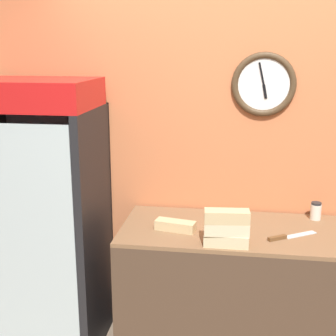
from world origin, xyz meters
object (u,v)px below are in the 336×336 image
(sandwich_stack_bottom, at_px, (226,240))
(condiment_jar, at_px, (316,211))
(sandwich_stack_middle, at_px, (227,228))
(chefs_knife, at_px, (286,237))
(sandwich_stack_top, at_px, (227,216))
(beverage_cooler, at_px, (44,202))
(sandwich_flat_left, at_px, (175,226))

(sandwich_stack_bottom, height_order, condiment_jar, condiment_jar)
(sandwich_stack_middle, xyz_separation_m, chefs_knife, (0.35, 0.17, -0.10))
(sandwich_stack_bottom, xyz_separation_m, sandwich_stack_top, (-0.00, 0.00, 0.14))
(beverage_cooler, relative_size, sandwich_stack_middle, 6.99)
(sandwich_flat_left, xyz_separation_m, condiment_jar, (0.90, 0.33, 0.03))
(sandwich_stack_middle, relative_size, condiment_jar, 2.25)
(chefs_knife, bearing_deg, beverage_cooler, 174.15)
(beverage_cooler, bearing_deg, sandwich_stack_top, -14.87)
(sandwich_stack_middle, relative_size, sandwich_stack_top, 1.00)
(sandwich_stack_top, relative_size, condiment_jar, 2.26)
(beverage_cooler, relative_size, sandwich_flat_left, 6.98)
(sandwich_flat_left, height_order, chefs_knife, sandwich_flat_left)
(sandwich_stack_bottom, distance_m, sandwich_stack_top, 0.14)
(condiment_jar, bearing_deg, beverage_cooler, -173.97)
(sandwich_stack_middle, height_order, chefs_knife, sandwich_stack_middle)
(sandwich_flat_left, bearing_deg, sandwich_stack_bottom, -30.38)
(sandwich_flat_left, bearing_deg, condiment_jar, 20.35)
(beverage_cooler, bearing_deg, sandwich_flat_left, -8.72)
(sandwich_stack_top, distance_m, condiment_jar, 0.78)
(chefs_knife, bearing_deg, sandwich_stack_top, -154.69)
(sandwich_stack_top, relative_size, chefs_knife, 0.86)
(beverage_cooler, height_order, condiment_jar, beverage_cooler)
(sandwich_flat_left, relative_size, condiment_jar, 2.25)
(chefs_knife, bearing_deg, condiment_jar, 57.69)
(beverage_cooler, xyz_separation_m, condiment_jar, (1.81, 0.19, -0.03))
(sandwich_stack_bottom, height_order, sandwich_stack_top, sandwich_stack_top)
(beverage_cooler, xyz_separation_m, sandwich_flat_left, (0.92, -0.14, -0.06))
(sandwich_flat_left, relative_size, chefs_knife, 0.85)
(beverage_cooler, height_order, chefs_knife, beverage_cooler)
(beverage_cooler, distance_m, chefs_knife, 1.60)
(sandwich_flat_left, distance_m, chefs_knife, 0.67)
(sandwich_stack_bottom, height_order, chefs_knife, sandwich_stack_bottom)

